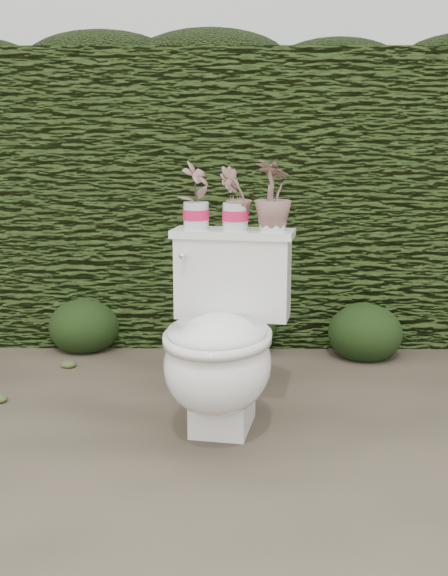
{
  "coord_description": "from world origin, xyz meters",
  "views": [
    {
      "loc": [
        0.05,
        -2.72,
        1.16
      ],
      "look_at": [
        0.02,
        0.13,
        0.55
      ],
      "focal_mm": 45.0,
      "sensor_mm": 36.0,
      "label": 1
    }
  ],
  "objects_px": {
    "toilet": "(222,344)",
    "potted_plant_right": "(273,197)",
    "potted_plant_left": "(196,197)",
    "potted_plant_center": "(236,200)"
  },
  "relations": [
    {
      "from": "potted_plant_center",
      "to": "potted_plant_right",
      "type": "distance_m",
      "value": 0.15
    },
    {
      "from": "potted_plant_right",
      "to": "toilet",
      "type": "bearing_deg",
      "value": 92.86
    },
    {
      "from": "toilet",
      "to": "potted_plant_right",
      "type": "bearing_deg",
      "value": 55.78
    },
    {
      "from": "potted_plant_left",
      "to": "potted_plant_right",
      "type": "xyz_separation_m",
      "value": [
        0.31,
        -0.06,
        0.0
      ]
    },
    {
      "from": "potted_plant_left",
      "to": "potted_plant_right",
      "type": "relative_size",
      "value": 0.97
    },
    {
      "from": "toilet",
      "to": "potted_plant_center",
      "type": "distance_m",
      "value": 0.59
    },
    {
      "from": "toilet",
      "to": "potted_plant_left",
      "type": "distance_m",
      "value": 0.62
    },
    {
      "from": "potted_plant_center",
      "to": "potted_plant_right",
      "type": "bearing_deg",
      "value": 152.9
    },
    {
      "from": "toilet",
      "to": "potted_plant_left",
      "type": "bearing_deg",
      "value": 123.06
    },
    {
      "from": "toilet",
      "to": "potted_plant_right",
      "type": "relative_size",
      "value": 2.88
    }
  ]
}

